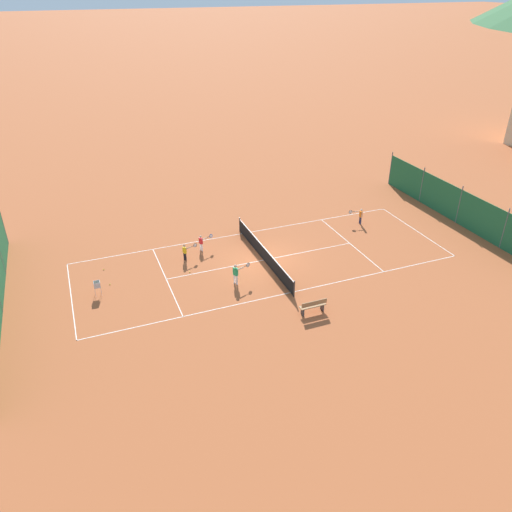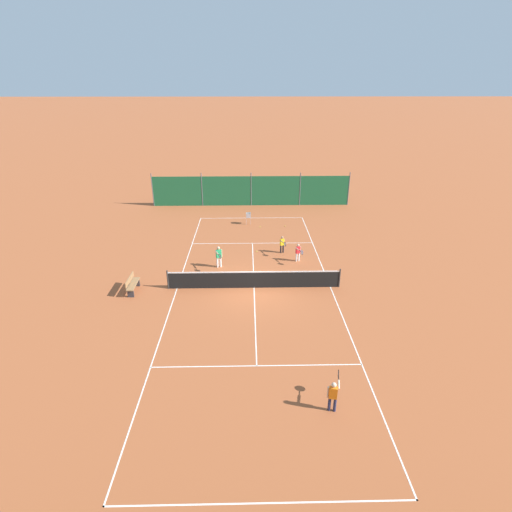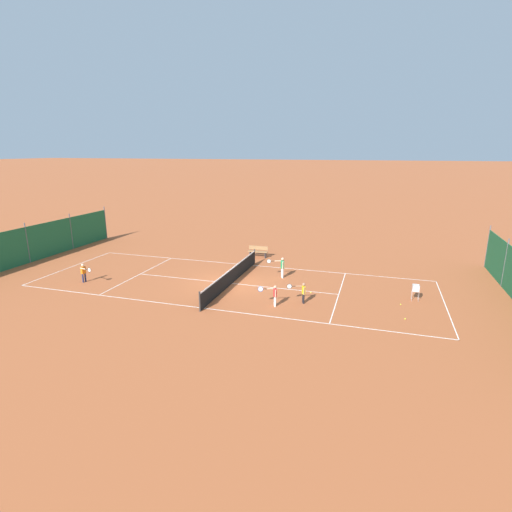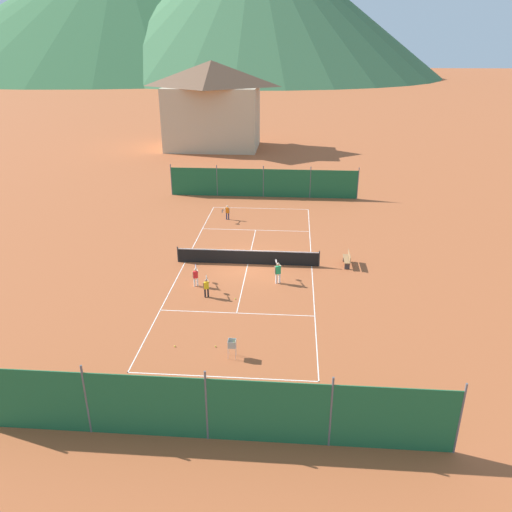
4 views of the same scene
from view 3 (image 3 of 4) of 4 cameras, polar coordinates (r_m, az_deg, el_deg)
The scene contains 13 objects.
ground_plane at distance 24.33m, azimuth -3.44°, elevation -3.93°, with size 600.00×600.00×0.00m, color #A8542D.
court_line_markings at distance 24.33m, azimuth -3.44°, elevation -3.92°, with size 8.25×23.85×0.01m.
tennis_net at distance 24.17m, azimuth -3.46°, elevation -2.81°, with size 9.18×0.08×1.06m.
windscreen_fence_far at distance 32.68m, azimuth -29.84°, elevation 1.38°, with size 17.28×0.08×2.90m.
player_far_service at distance 21.20m, azimuth 6.66°, elevation -5.02°, with size 0.36×0.99×1.12m.
player_far_baseline at distance 20.68m, azimuth 2.58°, elevation -5.44°, with size 0.37×1.00×1.13m.
player_near_service at distance 25.21m, azimuth 3.69°, elevation -1.43°, with size 0.42×1.12×1.32m.
player_near_baseline at distance 26.46m, azimuth -23.38°, elevation -2.05°, with size 0.54×0.96×1.18m.
tennis_ball_alley_right at distance 22.35m, azimuth 19.96°, elevation -6.50°, with size 0.07×0.07×0.07m, color #CCE033.
tennis_ball_by_net_right at distance 20.60m, azimuth 20.53°, elevation -8.40°, with size 0.07×0.07×0.07m, color #CCE033.
tennis_ball_by_net_left at distance 22.90m, azimuth 7.84°, elevation -5.19°, with size 0.07×0.07×0.07m, color #CCE033.
ball_hopper at distance 23.03m, azimuth 21.85°, elevation -4.39°, with size 0.36×0.36×0.89m.
courtside_bench at distance 30.05m, azimuth 0.29°, elevation 0.68°, with size 0.36×1.50×0.84m.
Camera 3 is at (-21.50, -8.22, 7.87)m, focal length 28.00 mm.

